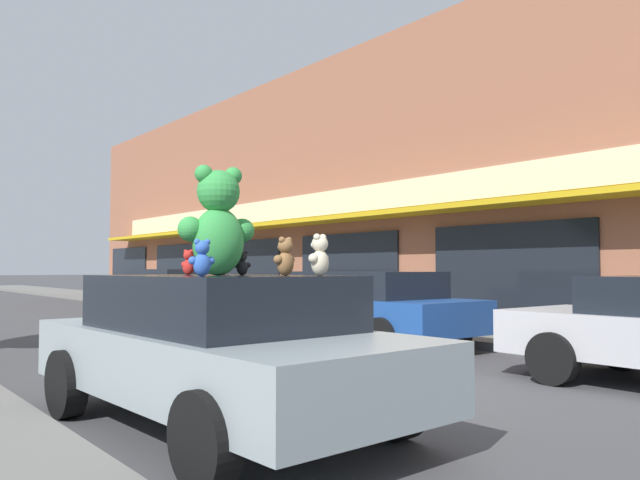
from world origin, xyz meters
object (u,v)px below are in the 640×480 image
Objects in this scene: teddy_bear_giant at (218,223)px; teddy_bear_blue at (202,258)px; plush_art_car at (219,346)px; teddy_bear_brown at (285,257)px; parked_car_far_right at (170,291)px; teddy_bear_cream at (320,256)px; teddy_bear_red at (189,263)px; parked_car_far_center at (363,305)px; teddy_bear_black at (242,263)px; teddy_bear_pink at (224,263)px.

teddy_bear_blue is (-0.39, -0.44, -0.32)m from teddy_bear_giant.
teddy_bear_brown reaches higher than plush_art_car.
teddy_bear_giant is 12.90m from parked_car_far_right.
teddy_bear_cream is 1.43m from teddy_bear_red.
teddy_bear_giant is 0.67m from teddy_bear_blue.
teddy_bear_red is 6.08m from parked_car_far_center.
teddy_bear_giant is (-0.07, -0.09, 1.09)m from plush_art_car.
plush_art_car is at bearing -1.21° from teddy_bear_black.
teddy_bear_red is 0.06× the size of parked_car_far_right.
teddy_bear_blue is 1.15m from teddy_bear_pink.
teddy_bear_cream is 1.56× the size of teddy_bear_black.
parked_car_far_right is at bearing 90.00° from parked_car_far_center.
teddy_bear_black is (-0.20, 0.86, -0.06)m from teddy_bear_cream.
teddy_bear_black reaches higher than parked_car_far_right.
teddy_bear_brown is at bearing 179.93° from teddy_bear_blue.
parked_car_far_center is (5.50, 4.11, -0.75)m from teddy_bear_blue.
teddy_bear_black is 0.60m from teddy_bear_brown.
parked_car_far_right is (5.14, 11.30, -0.70)m from teddy_bear_red.
teddy_bear_giant is 4.36× the size of teddy_bear_black.
teddy_bear_blue reaches higher than plush_art_car.
teddy_bear_red reaches higher than plush_art_car.
teddy_bear_pink reaches higher than parked_car_far_right.
parked_car_far_center is (5.14, 3.17, -0.72)m from teddy_bear_red.
teddy_bear_giant is 0.44m from teddy_bear_black.
teddy_bear_giant reaches higher than teddy_bear_brown.
teddy_bear_blue is at bearing -143.22° from parked_car_far_center.
plush_art_car is 17.85× the size of teddy_bear_pink.
teddy_bear_blue is at bearing -46.38° from teddy_bear_cream.
teddy_bear_brown reaches higher than teddy_bear_black.
teddy_bear_pink reaches higher than teddy_bear_black.
parked_car_far_center is (5.04, 3.57, 0.02)m from plush_art_car.
teddy_bear_giant is 0.21× the size of parked_car_far_center.
teddy_bear_brown is 0.08× the size of parked_car_far_right.
teddy_bear_red is (-0.10, 0.40, 0.74)m from plush_art_car.
teddy_bear_red is 1.08× the size of teddy_bear_black.
teddy_bear_black reaches higher than parked_car_far_center.
parked_car_far_center is 8.13m from parked_car_far_right.
teddy_bear_cream is 1.48× the size of teddy_bear_pink.
teddy_bear_brown is (0.31, -0.58, -0.31)m from teddy_bear_giant.
plush_art_car is 17.41× the size of teddy_bear_red.
teddy_bear_brown is 1.39× the size of teddy_bear_pink.
teddy_bear_blue is (-0.85, 0.41, -0.03)m from teddy_bear_cream.
teddy_bear_cream reaches higher than teddy_bear_blue.
plush_art_car is at bearing 56.55° from teddy_bear_pink.
teddy_bear_brown is 6.45m from parked_car_far_center.
teddy_bear_black is (0.26, 0.01, -0.36)m from teddy_bear_giant.
plush_art_car is 6.17m from parked_car_far_center.
parked_car_far_right reaches higher than plush_art_car.
teddy_bear_giant is at bearing -82.28° from teddy_bear_cream.
teddy_bear_blue reaches higher than teddy_bear_black.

